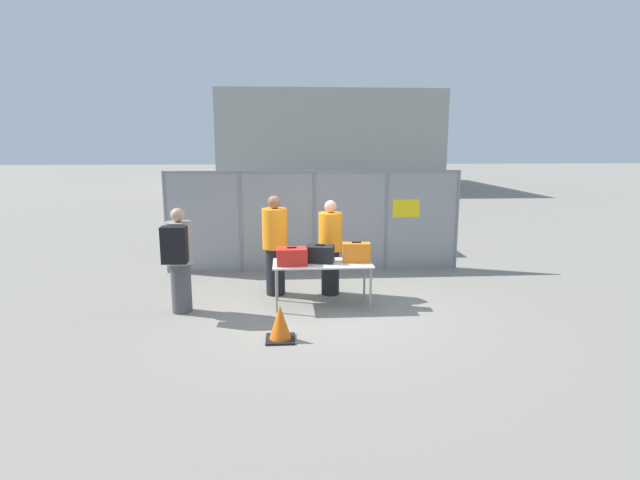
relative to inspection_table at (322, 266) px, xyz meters
name	(u,v)px	position (x,y,z in m)	size (l,w,h in m)	color
ground_plane	(323,307)	(0.00, -0.07, -0.71)	(120.00, 120.00, 0.00)	gray
fence_section	(315,219)	(0.02, 2.48, 0.45)	(6.48, 0.07, 2.21)	gray
inspection_table	(322,266)	(0.00, 0.00, 0.00)	(1.70, 0.79, 0.77)	silver
suitcase_red	(292,256)	(-0.53, -0.11, 0.20)	(0.52, 0.35, 0.31)	red
suitcase_black	(320,254)	(-0.03, 0.06, 0.20)	(0.53, 0.42, 0.31)	black
suitcase_orange	(356,252)	(0.59, 0.03, 0.23)	(0.49, 0.26, 0.36)	orange
traveler_hooded	(179,257)	(-2.38, -0.23, 0.26)	(0.43, 0.67, 1.76)	#4C4C51
security_worker_near	(330,246)	(0.20, 0.67, 0.21)	(0.44, 0.44, 1.77)	black
security_worker_far	(275,244)	(-0.83, 0.72, 0.25)	(0.46, 0.46, 1.86)	black
utility_trailer	(373,236)	(1.67, 4.41, -0.32)	(4.12, 2.11, 0.66)	silver
distant_hangar	(324,143)	(1.90, 24.92, 2.12)	(12.40, 12.95, 5.65)	#999993
traffic_cone	(280,324)	(-0.72, -1.52, -0.47)	(0.42, 0.42, 0.52)	black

